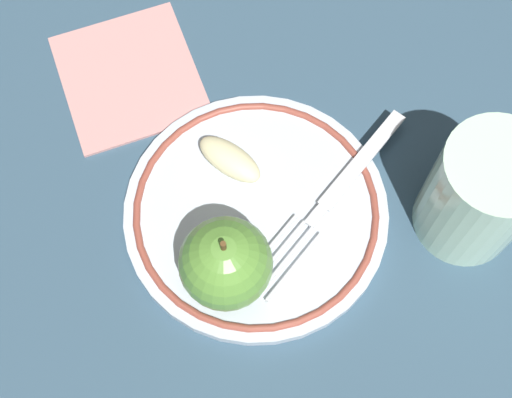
# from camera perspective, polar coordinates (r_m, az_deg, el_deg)

# --- Properties ---
(ground_plane) EXTENTS (2.00, 2.00, 0.00)m
(ground_plane) POSITION_cam_1_polar(r_m,az_deg,el_deg) (0.58, 1.20, -0.03)
(ground_plane) COLOR #345064
(plate) EXTENTS (0.21, 0.21, 0.01)m
(plate) POSITION_cam_1_polar(r_m,az_deg,el_deg) (0.57, -0.00, -1.05)
(plate) COLOR silver
(plate) RESTS_ON ground_plane
(apple_red_whole) EXTENTS (0.07, 0.07, 0.08)m
(apple_red_whole) POSITION_cam_1_polar(r_m,az_deg,el_deg) (0.51, -2.45, -5.17)
(apple_red_whole) COLOR #5C9439
(apple_red_whole) RESTS_ON plate
(apple_slice_front) EXTENTS (0.05, 0.06, 0.02)m
(apple_slice_front) POSITION_cam_1_polar(r_m,az_deg,el_deg) (0.57, -2.11, 3.20)
(apple_slice_front) COLOR beige
(apple_slice_front) RESTS_ON plate
(fork) EXTENTS (0.19, 0.09, 0.00)m
(fork) POSITION_cam_1_polar(r_m,az_deg,el_deg) (0.57, 6.31, 0.47)
(fork) COLOR silver
(fork) RESTS_ON plate
(drinking_glass) EXTENTS (0.08, 0.08, 0.10)m
(drinking_glass) POSITION_cam_1_polar(r_m,az_deg,el_deg) (0.55, 17.48, 0.37)
(drinking_glass) COLOR silver
(drinking_glass) RESTS_ON ground_plane
(napkin_folded) EXTENTS (0.14, 0.14, 0.01)m
(napkin_folded) POSITION_cam_1_polar(r_m,az_deg,el_deg) (0.64, -10.12, 9.72)
(napkin_folded) COLOR #D0908C
(napkin_folded) RESTS_ON ground_plane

